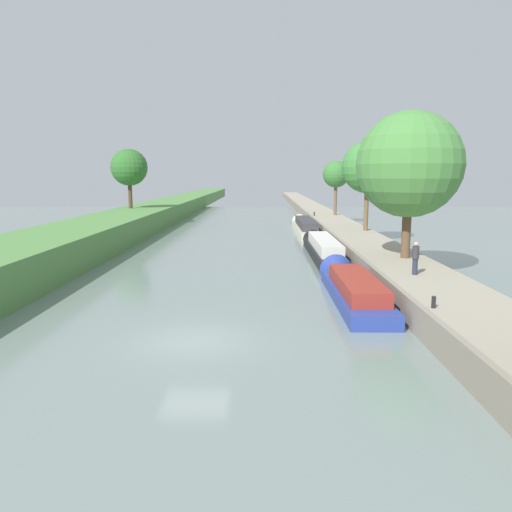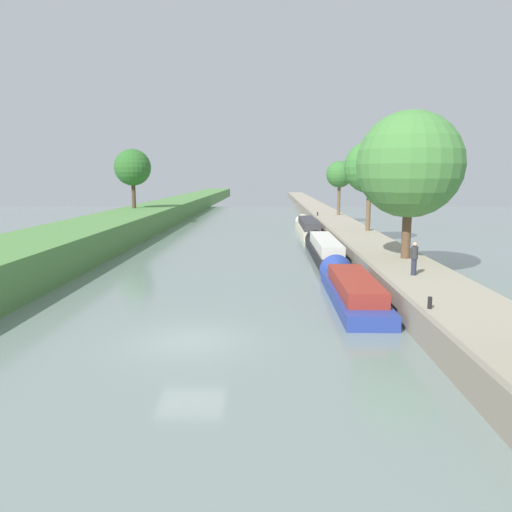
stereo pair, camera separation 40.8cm
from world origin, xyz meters
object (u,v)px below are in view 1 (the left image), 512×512
at_px(narrowboat_cream, 305,226).
at_px(person_walking, 415,257).
at_px(mooring_bollard_far, 314,214).
at_px(mooring_bollard_near, 434,302).
at_px(narrowboat_blue, 351,286).
at_px(narrowboat_black, 322,248).

height_order(narrowboat_cream, person_walking, person_walking).
xyz_separation_m(person_walking, mooring_bollard_far, (-1.21, 36.99, -0.65)).
bearing_deg(mooring_bollard_far, mooring_bollard_near, -90.00).
xyz_separation_m(narrowboat_blue, mooring_bollard_near, (1.90, -6.49, 0.87)).
bearing_deg(mooring_bollard_far, narrowboat_cream, -103.44).
height_order(person_walking, mooring_bollard_far, person_walking).
relative_size(narrowboat_blue, mooring_bollard_near, 24.92).
relative_size(person_walking, mooring_bollard_far, 3.69).
bearing_deg(narrowboat_cream, mooring_bollard_far, 76.56).
distance_m(narrowboat_cream, person_walking, 29.73).
bearing_deg(mooring_bollard_near, narrowboat_black, 95.53).
bearing_deg(narrowboat_black, mooring_bollard_near, -84.47).
xyz_separation_m(narrowboat_black, narrowboat_cream, (0.07, 16.72, -0.03)).
bearing_deg(person_walking, narrowboat_blue, 177.04).
relative_size(narrowboat_blue, person_walking, 6.75).
height_order(narrowboat_black, person_walking, person_walking).
xyz_separation_m(narrowboat_cream, mooring_bollard_near, (1.78, -35.87, 0.78)).
xyz_separation_m(narrowboat_black, person_walking, (3.07, -12.82, 1.40)).
bearing_deg(mooring_bollard_near, mooring_bollard_far, 90.00).
distance_m(narrowboat_blue, narrowboat_cream, 29.39).
distance_m(person_walking, mooring_bollard_far, 37.02).
height_order(narrowboat_blue, person_walking, person_walking).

